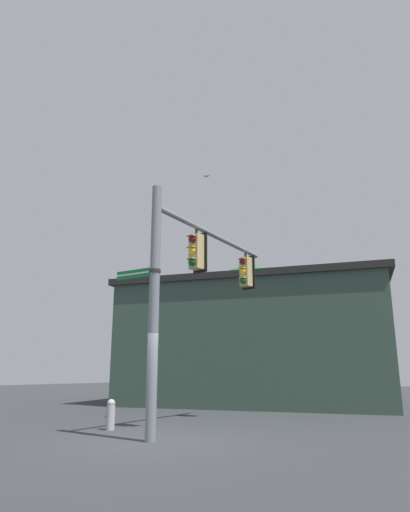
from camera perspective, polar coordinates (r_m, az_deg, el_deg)
name	(u,v)px	position (r m, az deg, el deg)	size (l,w,h in m)	color
ground_plane	(150,442)	(11.40, -6.97, -22.37)	(80.00, 80.00, 0.00)	#2D3033
signal_pole	(154,306)	(11.38, -6.49, -6.27)	(0.26, 0.26, 6.38)	slate
mast_arm	(215,236)	(14.47, 1.30, 2.55)	(0.15, 0.15, 6.21)	slate
traffic_light_nearest_pole	(196,252)	(13.32, -1.16, 0.57)	(0.54, 0.49, 1.31)	black
traffic_light_mid_inner	(245,272)	(16.15, 5.16, -2.00)	(0.54, 0.49, 1.31)	black
street_name_sign	(144,273)	(11.76, -7.81, -2.10)	(1.41, 0.41, 0.22)	#147238
bird_flying	(207,176)	(16.94, 0.23, 10.11)	(0.21, 0.26, 0.08)	gray
storefront_building	(258,343)	(22.92, 6.77, -10.87)	(14.72, 12.39, 5.82)	#33473D
tree_by_storefront	(250,307)	(22.20, 5.75, -6.44)	(4.08, 4.08, 6.65)	#4C3823
fire_hydrant	(111,414)	(13.62, -11.89, -19.06)	(0.35, 0.24, 0.82)	#99999E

